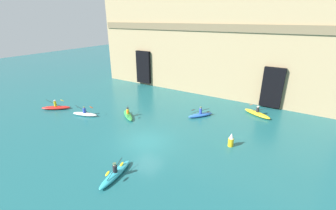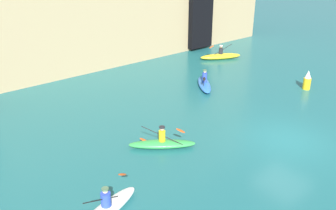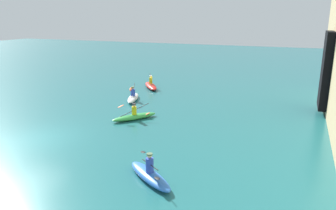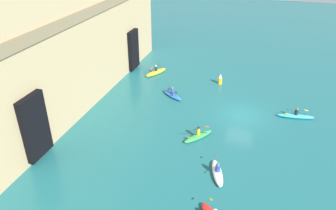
# 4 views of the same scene
# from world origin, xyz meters

# --- Properties ---
(ground_plane) EXTENTS (120.00, 120.00, 0.00)m
(ground_plane) POSITION_xyz_m (0.00, 0.00, 0.00)
(ground_plane) COLOR #1E6066
(kayak_blue) EXTENTS (2.34, 2.84, 1.16)m
(kayak_blue) POSITION_xyz_m (1.83, 7.55, 0.23)
(kayak_blue) COLOR blue
(kayak_blue) RESTS_ON ground
(kayak_white) EXTENTS (3.06, 1.58, 1.22)m
(kayak_white) POSITION_xyz_m (-9.32, 0.86, 0.24)
(kayak_white) COLOR white
(kayak_white) RESTS_ON ground
(kayak_red) EXTENTS (3.15, 2.61, 1.27)m
(kayak_red) POSITION_xyz_m (-13.86, 0.28, 0.23)
(kayak_red) COLOR red
(kayak_red) RESTS_ON ground
(kayak_green) EXTENTS (2.86, 2.36, 1.06)m
(kayak_green) POSITION_xyz_m (-5.02, 3.23, 0.21)
(kayak_green) COLOR green
(kayak_green) RESTS_ON ground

